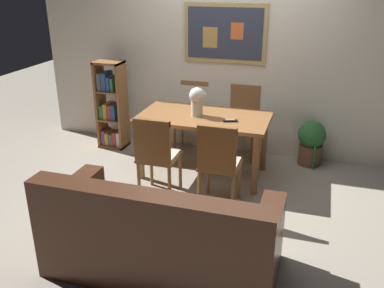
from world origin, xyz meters
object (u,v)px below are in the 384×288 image
(bookshelf, at_px, (111,108))
(tv_remote, at_px, (230,121))
(dining_table, at_px, (204,124))
(flower_vase, at_px, (197,100))
(leather_couch, at_px, (160,238))
(potted_ivy, at_px, (311,142))
(dining_chair_near_right, at_px, (219,159))
(dining_chair_far_right, at_px, (243,115))
(dining_chair_near_left, at_px, (156,151))
(dining_chair_far_left, at_px, (193,110))

(bookshelf, xyz_separation_m, tv_remote, (1.76, -0.59, 0.20))
(dining_table, distance_m, flower_vase, 0.30)
(dining_table, distance_m, leather_couch, 1.84)
(potted_ivy, bearing_deg, tv_remote, -138.11)
(dining_chair_near_right, distance_m, potted_ivy, 1.62)
(dining_chair_far_right, bearing_deg, potted_ivy, -3.82)
(dining_chair_near_right, height_order, flower_vase, flower_vase)
(dining_chair_far_right, bearing_deg, dining_table, -113.96)
(dining_chair_far_right, xyz_separation_m, flower_vase, (-0.40, -0.74, 0.38))
(potted_ivy, xyz_separation_m, tv_remote, (-0.86, -0.77, 0.44))
(dining_chair_near_left, height_order, bookshelf, bookshelf)
(dining_chair_far_left, bearing_deg, dining_chair_near_left, -87.78)
(dining_chair_far_left, bearing_deg, dining_table, -63.70)
(tv_remote, bearing_deg, potted_ivy, 41.89)
(dining_chair_near_left, xyz_separation_m, bookshelf, (-1.12, 1.18, 0.00))
(flower_vase, bearing_deg, dining_chair_near_right, -57.89)
(dining_chair_far_left, height_order, bookshelf, bookshelf)
(dining_chair_near_left, distance_m, flower_vase, 0.81)
(dining_chair_far_right, height_order, tv_remote, dining_chair_far_right)
(dining_chair_far_left, xyz_separation_m, potted_ivy, (1.55, -0.07, -0.24))
(dining_table, xyz_separation_m, bookshelf, (-1.43, 0.47, -0.09))
(dining_chair_near_right, height_order, dining_chair_far_right, same)
(dining_chair_near_left, bearing_deg, dining_table, 66.38)
(dining_chair_far_right, xyz_separation_m, potted_ivy, (0.87, -0.06, -0.24))
(dining_chair_far_right, height_order, potted_ivy, dining_chair_far_right)
(dining_chair_far_left, relative_size, dining_chair_far_right, 1.00)
(dining_table, bearing_deg, leather_couch, -84.95)
(leather_couch, xyz_separation_m, tv_remote, (0.17, 1.69, 0.43))
(flower_vase, height_order, tv_remote, flower_vase)
(flower_vase, xyz_separation_m, tv_remote, (0.41, -0.10, -0.17))
(flower_vase, bearing_deg, tv_remote, -13.30)
(bookshelf, xyz_separation_m, potted_ivy, (2.62, 0.19, -0.24))
(dining_chair_near_right, xyz_separation_m, potted_ivy, (0.84, 1.36, -0.24))
(leather_couch, bearing_deg, dining_table, 95.05)
(dining_chair_near_right, relative_size, flower_vase, 2.80)
(leather_couch, distance_m, bookshelf, 2.79)
(dining_chair_far_right, bearing_deg, bookshelf, -172.07)
(tv_remote, bearing_deg, bookshelf, 161.47)
(dining_chair_near_right, bearing_deg, tv_remote, 92.17)
(dining_chair_near_left, bearing_deg, dining_chair_far_right, 66.21)
(dining_chair_near_left, height_order, dining_chair_far_right, same)
(dining_chair_near_right, bearing_deg, dining_chair_near_left, -179.73)
(leather_couch, distance_m, tv_remote, 1.75)
(bookshelf, bearing_deg, dining_chair_near_right, -33.44)
(dining_chair_far_left, relative_size, leather_couch, 0.51)
(dining_chair_far_left, xyz_separation_m, leather_couch, (0.52, -2.54, -0.23))
(tv_remote, bearing_deg, dining_chair_near_right, -87.83)
(bookshelf, height_order, tv_remote, bookshelf)
(dining_chair_far_left, distance_m, flower_vase, 0.89)
(dining_chair_far_right, height_order, flower_vase, flower_vase)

